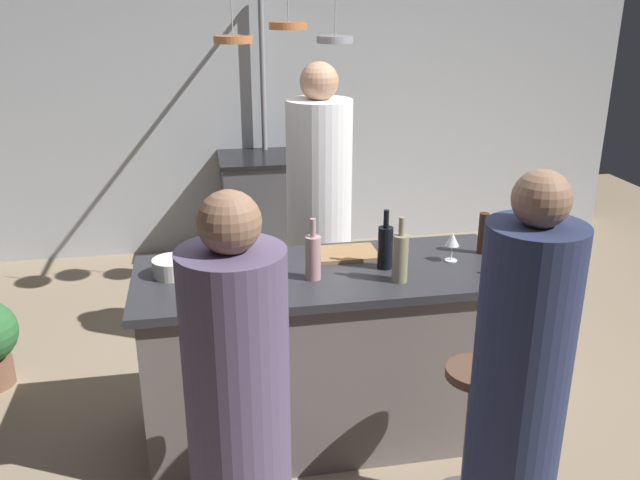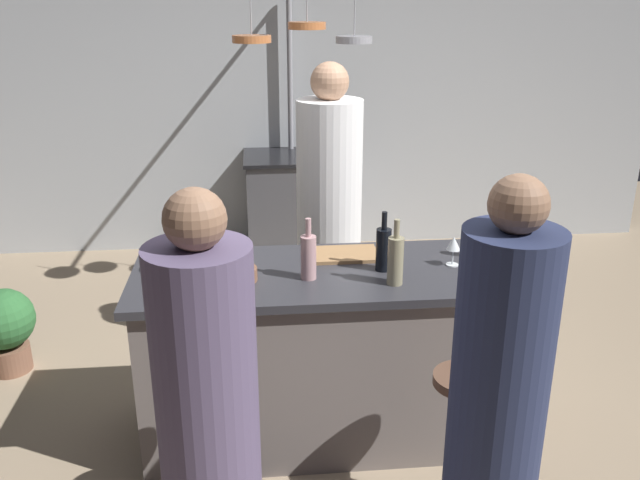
{
  "view_description": "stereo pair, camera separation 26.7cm",
  "coord_description": "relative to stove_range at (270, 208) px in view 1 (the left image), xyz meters",
  "views": [
    {
      "loc": [
        -0.56,
        -2.86,
        2.13
      ],
      "look_at": [
        0.0,
        0.15,
        1.0
      ],
      "focal_mm": 37.62,
      "sensor_mm": 36.0,
      "label": 1
    },
    {
      "loc": [
        -0.3,
        -2.9,
        2.13
      ],
      "look_at": [
        0.0,
        0.15,
        1.0
      ],
      "focal_mm": 37.62,
      "sensor_mm": 36.0,
      "label": 2
    }
  ],
  "objects": [
    {
      "name": "ground_plane",
      "position": [
        0.0,
        -2.45,
        -0.45
      ],
      "size": [
        9.0,
        9.0,
        0.0
      ],
      "primitive_type": "plane",
      "color": "gray"
    },
    {
      "name": "back_wall",
      "position": [
        0.0,
        0.4,
        0.85
      ],
      "size": [
        6.4,
        0.16,
        2.6
      ],
      "primitive_type": "cube",
      "color": "#B2B7BC",
      "rests_on": "ground_plane"
    },
    {
      "name": "kitchen_island",
      "position": [
        0.0,
        -2.45,
        0.01
      ],
      "size": [
        1.8,
        0.72,
        0.9
      ],
      "color": "slate",
      "rests_on": "ground_plane"
    },
    {
      "name": "stove_range",
      "position": [
        0.0,
        0.0,
        0.0
      ],
      "size": [
        0.8,
        0.64,
        0.89
      ],
      "color": "#47474C",
      "rests_on": "ground_plane"
    },
    {
      "name": "chef",
      "position": [
        0.12,
        -1.64,
        0.38
      ],
      "size": [
        0.38,
        0.38,
        1.78
      ],
      "color": "white",
      "rests_on": "ground_plane"
    },
    {
      "name": "bar_stool_left",
      "position": [
        -0.5,
        -3.07,
        -0.07
      ],
      "size": [
        0.28,
        0.28,
        0.68
      ],
      "color": "#4C4C51",
      "rests_on": "ground_plane"
    },
    {
      "name": "guest_left",
      "position": [
        -0.48,
        -3.45,
        0.3
      ],
      "size": [
        0.34,
        0.34,
        1.6
      ],
      "color": "#594C6B",
      "rests_on": "ground_plane"
    },
    {
      "name": "bar_stool_right",
      "position": [
        0.52,
        -3.07,
        -0.07
      ],
      "size": [
        0.28,
        0.28,
        0.68
      ],
      "color": "#4C4C51",
      "rests_on": "ground_plane"
    },
    {
      "name": "guest_right",
      "position": [
        0.52,
        -3.41,
        0.3
      ],
      "size": [
        0.34,
        0.34,
        1.61
      ],
      "color": "#262D4C",
      "rests_on": "ground_plane"
    },
    {
      "name": "overhead_pot_rack",
      "position": [
        0.01,
        -0.52,
        1.23
      ],
      "size": [
        0.89,
        1.38,
        2.17
      ],
      "color": "gray",
      "rests_on": "ground_plane"
    },
    {
      "name": "cutting_board",
      "position": [
        0.13,
        -2.27,
        0.46
      ],
      "size": [
        0.32,
        0.22,
        0.02
      ],
      "primitive_type": "cube",
      "color": "#997047",
      "rests_on": "kitchen_island"
    },
    {
      "name": "pepper_mill",
      "position": [
        0.81,
        -2.37,
        0.56
      ],
      "size": [
        0.05,
        0.05,
        0.21
      ],
      "primitive_type": "cylinder",
      "color": "#382319",
      "rests_on": "kitchen_island"
    },
    {
      "name": "wine_bottle_white",
      "position": [
        0.31,
        -2.63,
        0.57
      ],
      "size": [
        0.07,
        0.07,
        0.31
      ],
      "color": "gray",
      "rests_on": "kitchen_island"
    },
    {
      "name": "wine_bottle_dark",
      "position": [
        0.28,
        -2.47,
        0.56
      ],
      "size": [
        0.07,
        0.07,
        0.29
      ],
      "color": "black",
      "rests_on": "kitchen_island"
    },
    {
      "name": "wine_bottle_rose",
      "position": [
        -0.07,
        -2.53,
        0.56
      ],
      "size": [
        0.07,
        0.07,
        0.29
      ],
      "color": "#B78C8E",
      "rests_on": "kitchen_island"
    },
    {
      "name": "wine_glass_near_right_guest",
      "position": [
        -0.52,
        -2.67,
        0.56
      ],
      "size": [
        0.07,
        0.07,
        0.15
      ],
      "color": "silver",
      "rests_on": "kitchen_island"
    },
    {
      "name": "wine_glass_near_left_guest",
      "position": [
        0.81,
        -2.66,
        0.56
      ],
      "size": [
        0.07,
        0.07,
        0.15
      ],
      "color": "silver",
      "rests_on": "kitchen_island"
    },
    {
      "name": "wine_glass_by_chef",
      "position": [
        0.63,
        -2.44,
        0.56
      ],
      "size": [
        0.07,
        0.07,
        0.15
      ],
      "color": "silver",
      "rests_on": "kitchen_island"
    },
    {
      "name": "mixing_bowl_wooden",
      "position": [
        -0.39,
        -2.52,
        0.48
      ],
      "size": [
        0.17,
        0.17,
        0.06
      ],
      "primitive_type": "cylinder",
      "color": "brown",
      "rests_on": "kitchen_island"
    },
    {
      "name": "mixing_bowl_ceramic",
      "position": [
        -0.71,
        -2.38,
        0.49
      ],
      "size": [
        0.18,
        0.18,
        0.08
      ],
      "primitive_type": "cylinder",
      "color": "silver",
      "rests_on": "kitchen_island"
    }
  ]
}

